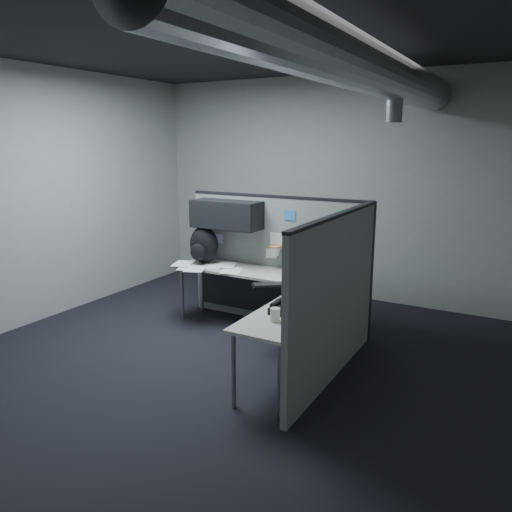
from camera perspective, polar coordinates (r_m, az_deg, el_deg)
The scene contains 12 objects.
room at distance 4.66m, azimuth 2.34°, elevation 10.75°, with size 5.62×5.62×3.22m.
partition_back at distance 6.26m, azimuth 0.78°, elevation 1.19°, with size 2.44×0.42×1.63m.
partition_right at distance 4.86m, azimuth 9.09°, elevation -4.64°, with size 0.07×2.23×1.63m.
desk at distance 5.71m, azimuth 1.73°, elevation -3.94°, with size 2.31×2.11×0.73m.
monitor at distance 5.64m, azimuth 7.89°, elevation -0.23°, with size 0.64×0.64×0.52m.
keyboard at distance 5.42m, azimuth 2.14°, elevation -3.37°, with size 0.49×0.44×0.04m.
mouse at distance 5.15m, azimuth 5.19°, elevation -4.37°, with size 0.26×0.26×0.04m.
phone at distance 4.64m, azimuth 3.03°, elevation -6.00°, with size 0.23×0.24×0.11m.
bottles at distance 4.31m, azimuth 4.34°, elevation -7.66°, with size 0.12×0.15×0.08m.
cup at distance 4.41m, azimuth 2.20°, elevation -6.72°, with size 0.09×0.09×0.12m, color beige.
papers at distance 6.28m, azimuth -5.73°, elevation -1.24°, with size 1.03×0.75×0.02m.
backpack at distance 6.45m, azimuth -6.03°, elevation 1.21°, with size 0.45×0.43×0.48m.
Camera 1 is at (2.68, -4.14, 2.28)m, focal length 35.00 mm.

